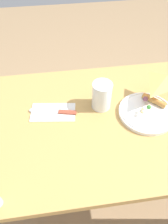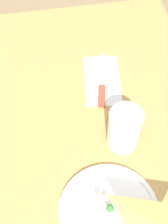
% 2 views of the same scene
% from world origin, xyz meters
% --- Properties ---
extents(dining_table, '(1.15, 0.67, 0.76)m').
position_xyz_m(dining_table, '(0.00, 0.00, 0.64)').
color(dining_table, tan).
rests_on(dining_table, ground_plane).
extents(plate_pizza, '(0.23, 0.23, 0.05)m').
position_xyz_m(plate_pizza, '(-0.14, -0.00, 0.77)').
color(plate_pizza, white).
rests_on(plate_pizza, dining_table).
extents(milk_glass, '(0.08, 0.08, 0.12)m').
position_xyz_m(milk_glass, '(0.03, -0.07, 0.82)').
color(milk_glass, white).
rests_on(milk_glass, dining_table).
extents(napkin_folded, '(0.19, 0.12, 0.00)m').
position_xyz_m(napkin_folded, '(0.24, -0.06, 0.76)').
color(napkin_folded, white).
rests_on(napkin_folded, dining_table).
extents(butter_knife, '(0.20, 0.06, 0.01)m').
position_xyz_m(butter_knife, '(0.23, -0.06, 0.77)').
color(butter_knife, '#99422D').
rests_on(butter_knife, napkin_folded).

